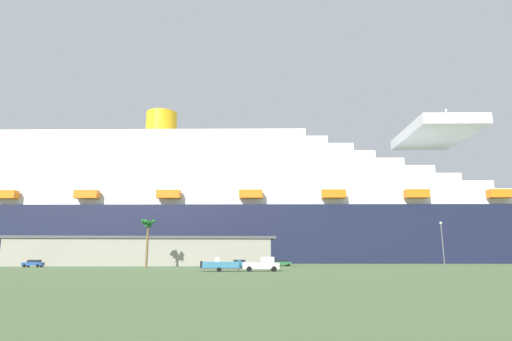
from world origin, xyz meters
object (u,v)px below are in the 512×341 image
at_px(cruise_ship, 245,212).
at_px(street_lamp, 442,238).
at_px(palm_tree, 148,228).
at_px(small_boat_on_trailer, 225,265).
at_px(pickup_truck, 262,264).
at_px(parked_car_white_van, 240,263).
at_px(parked_car_blue_suv, 33,263).
at_px(parked_car_green_wagon, 281,263).
at_px(parked_car_yellow_taxi, 38,263).

distance_m(cruise_ship, street_lamp, 84.62).
relative_size(cruise_ship, palm_tree, 28.03).
bearing_deg(palm_tree, small_boat_on_trailer, -56.88).
bearing_deg(cruise_ship, pickup_truck, -90.23).
height_order(small_boat_on_trailer, parked_car_white_van, small_boat_on_trailer).
bearing_deg(cruise_ship, parked_car_blue_suv, -127.66).
bearing_deg(pickup_truck, palm_tree, 130.85).
bearing_deg(parked_car_green_wagon, street_lamp, -28.58).
xyz_separation_m(street_lamp, parked_car_yellow_taxi, (-89.26, 20.38, -5.12)).
height_order(palm_tree, parked_car_yellow_taxi, palm_tree).
relative_size(pickup_truck, parked_car_blue_suv, 1.33).
height_order(parked_car_white_van, parked_car_blue_suv, same).
xyz_separation_m(palm_tree, parked_car_blue_suv, (-25.09, 3.88, -7.59)).
bearing_deg(street_lamp, pickup_truck, -154.40).
height_order(cruise_ship, street_lamp, cruise_ship).
relative_size(parked_car_yellow_taxi, parked_car_white_van, 0.91).
distance_m(street_lamp, parked_car_white_van, 43.11).
xyz_separation_m(pickup_truck, small_boat_on_trailer, (-5.68, 0.12, -0.08)).
height_order(cruise_ship, parked_car_blue_suv, cruise_ship).
distance_m(parked_car_green_wagon, parked_car_white_van, 11.35).
height_order(cruise_ship, parked_car_green_wagon, cruise_ship).
distance_m(cruise_ship, small_boat_on_trailer, 94.67).
bearing_deg(parked_car_white_van, cruise_ship, 87.20).
xyz_separation_m(small_boat_on_trailer, parked_car_yellow_taxi, (-45.05, 38.72, -0.13)).
xyz_separation_m(parked_car_white_van, parked_car_blue_suv, (-45.21, 0.29, -0.00)).
bearing_deg(street_lamp, palm_tree, 172.63).
relative_size(pickup_truck, parked_car_yellow_taxi, 1.29).
height_order(palm_tree, street_lamp, palm_tree).
bearing_deg(street_lamp, parked_car_green_wagon, 151.42).
bearing_deg(street_lamp, small_boat_on_trailer, -157.47).
bearing_deg(parked_car_green_wagon, parked_car_blue_suv, -174.57).
xyz_separation_m(street_lamp, parked_car_green_wagon, (-31.31, 17.06, -5.12)).
xyz_separation_m(palm_tree, street_lamp, (61.34, -7.93, -2.47)).
distance_m(palm_tree, street_lamp, 61.90).
bearing_deg(street_lamp, parked_car_white_van, 164.38).
bearing_deg(parked_car_green_wagon, parked_car_white_van, -150.83).
relative_size(cruise_ship, street_lamp, 30.81).
distance_m(cruise_ship, parked_car_white_van, 65.53).
bearing_deg(cruise_ship, parked_car_green_wagon, -83.20).
bearing_deg(small_boat_on_trailer, cruise_ship, 86.26).
relative_size(cruise_ship, parked_car_white_van, 59.88).
bearing_deg(palm_tree, cruise_ship, 70.75).
xyz_separation_m(cruise_ship, parked_car_green_wagon, (6.83, -57.32, -18.25)).
relative_size(palm_tree, parked_car_yellow_taxi, 2.36).
relative_size(street_lamp, parked_car_yellow_taxi, 2.14).
height_order(street_lamp, parked_car_green_wagon, street_lamp).
bearing_deg(small_boat_on_trailer, pickup_truck, -1.18).
distance_m(street_lamp, parked_car_blue_suv, 87.39).
bearing_deg(palm_tree, street_lamp, -7.37).
xyz_separation_m(cruise_ship, palm_tree, (-23.20, -66.45, -10.66)).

